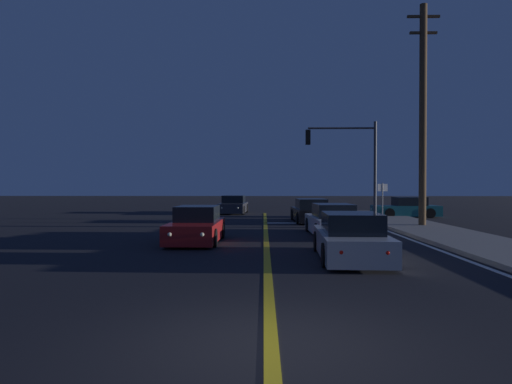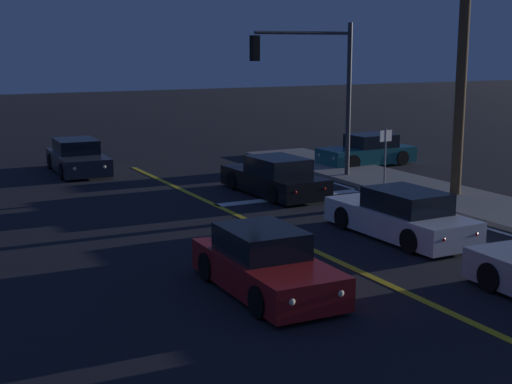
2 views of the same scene
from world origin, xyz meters
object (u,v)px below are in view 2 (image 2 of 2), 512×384
(car_far_approaching_black, at_px, (275,178))
(street_sign_corner, at_px, (385,149))
(traffic_signal_near_right, at_px, (316,76))
(utility_pole_right, at_px, (464,29))
(car_side_waiting_charcoal, at_px, (78,158))
(car_lead_oncoming_red, at_px, (265,265))
(car_parked_curb_teal, at_px, (367,152))
(car_mid_block_white, at_px, (401,216))

(car_far_approaching_black, xyz_separation_m, street_sign_corner, (3.77, -1.29, 0.93))
(traffic_signal_near_right, xyz_separation_m, utility_pole_right, (2.61, -4.92, 1.64))
(car_side_waiting_charcoal, xyz_separation_m, street_sign_corner, (8.74, -9.09, 0.93))
(car_lead_oncoming_red, bearing_deg, car_parked_curb_teal, -131.97)
(utility_pole_right, bearing_deg, traffic_signal_near_right, 117.96)
(utility_pole_right, bearing_deg, car_far_approaching_black, 146.60)
(car_lead_oncoming_red, distance_m, utility_pole_right, 12.84)
(traffic_signal_near_right, height_order, utility_pole_right, utility_pole_right)
(car_parked_curb_teal, xyz_separation_m, traffic_signal_near_right, (-4.16, -2.32, 3.43))
(car_side_waiting_charcoal, relative_size, utility_pole_right, 0.41)
(car_side_waiting_charcoal, height_order, car_lead_oncoming_red, same)
(car_far_approaching_black, bearing_deg, car_lead_oncoming_red, -122.23)
(car_far_approaching_black, bearing_deg, car_side_waiting_charcoal, 120.19)
(car_far_approaching_black, relative_size, car_lead_oncoming_red, 1.13)
(car_side_waiting_charcoal, xyz_separation_m, car_parked_curb_teal, (11.69, -3.97, -0.00))
(car_far_approaching_black, relative_size, street_sign_corner, 2.11)
(car_side_waiting_charcoal, height_order, traffic_signal_near_right, traffic_signal_near_right)
(car_parked_curb_teal, height_order, traffic_signal_near_right, traffic_signal_near_right)
(car_mid_block_white, bearing_deg, traffic_signal_near_right, 72.58)
(car_lead_oncoming_red, bearing_deg, traffic_signal_near_right, -125.49)
(car_far_approaching_black, relative_size, traffic_signal_near_right, 0.79)
(car_side_waiting_charcoal, bearing_deg, street_sign_corner, 136.56)
(car_side_waiting_charcoal, relative_size, car_lead_oncoming_red, 1.09)
(car_parked_curb_teal, bearing_deg, car_mid_block_white, 146.73)
(car_lead_oncoming_red, height_order, utility_pole_right, utility_pole_right)
(street_sign_corner, bearing_deg, traffic_signal_near_right, 113.42)
(car_side_waiting_charcoal, distance_m, street_sign_corner, 12.65)
(car_mid_block_white, relative_size, utility_pole_right, 0.43)
(car_parked_curb_teal, bearing_deg, street_sign_corner, 148.45)
(car_far_approaching_black, distance_m, car_lead_oncoming_red, 10.43)
(utility_pole_right, bearing_deg, car_side_waiting_charcoal, 132.13)
(car_side_waiting_charcoal, relative_size, street_sign_corner, 2.04)
(traffic_signal_near_right, distance_m, utility_pole_right, 5.81)
(car_mid_block_white, distance_m, traffic_signal_near_right, 9.25)
(car_lead_oncoming_red, bearing_deg, car_side_waiting_charcoal, -89.94)
(car_parked_curb_teal, bearing_deg, car_side_waiting_charcoal, 69.62)
(car_side_waiting_charcoal, bearing_deg, car_mid_block_white, 112.23)
(car_side_waiting_charcoal, relative_size, car_far_approaching_black, 0.97)
(car_parked_curb_teal, distance_m, utility_pole_right, 8.97)
(car_lead_oncoming_red, distance_m, traffic_signal_near_right, 13.54)
(utility_pole_right, bearing_deg, car_parked_curb_teal, 77.94)
(car_side_waiting_charcoal, height_order, car_parked_curb_teal, same)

